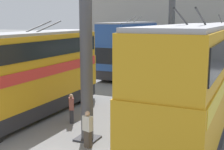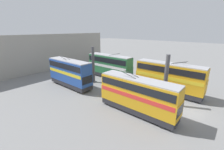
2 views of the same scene
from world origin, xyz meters
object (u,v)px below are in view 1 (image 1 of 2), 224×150
at_px(bus_right_mid, 31,69).
at_px(person_by_right_row, 71,108).
at_px(person_aisle_foreground, 88,128).
at_px(oil_drum, 176,89).
at_px(person_aisle_midway, 136,92).
at_px(bus_left_near, 195,79).
at_px(bus_right_far, 129,45).
at_px(person_by_left_row, 155,113).

xyz_separation_m(bus_right_mid, person_by_right_row, (-0.08, -2.58, -1.87)).
distance_m(person_aisle_foreground, oil_drum, 10.94).
bearing_deg(bus_right_mid, oil_drum, -36.57).
bearing_deg(person_aisle_midway, person_by_right_row, -148.58).
height_order(bus_left_near, bus_right_mid, bus_left_near).
relative_size(person_aisle_foreground, oil_drum, 1.74).
xyz_separation_m(bus_right_far, person_by_right_row, (-14.73, -2.58, -2.11)).
distance_m(bus_right_mid, person_aisle_foreground, 5.85).
bearing_deg(bus_right_far, bus_left_near, -149.54).
relative_size(bus_left_near, person_aisle_foreground, 6.96).
bearing_deg(person_by_right_row, oil_drum, -148.61).
xyz_separation_m(bus_left_near, person_aisle_foreground, (-1.96, 4.02, -2.11)).
distance_m(bus_right_mid, person_by_right_row, 3.19).
height_order(bus_right_mid, person_aisle_foreground, bus_right_mid).
bearing_deg(person_aisle_midway, bus_right_far, 78.39).
bearing_deg(oil_drum, bus_right_mid, 143.43).
height_order(bus_left_near, person_aisle_foreground, bus_left_near).
xyz_separation_m(bus_left_near, oil_drum, (8.90, 2.79, -2.49)).
bearing_deg(person_aisle_midway, bus_left_near, -83.44).
bearing_deg(person_by_right_row, person_aisle_midway, -148.75).
relative_size(bus_left_near, person_by_left_row, 6.25).
relative_size(person_aisle_midway, person_by_right_row, 1.10).
relative_size(person_aisle_foreground, person_aisle_midway, 0.94).
bearing_deg(bus_right_far, bus_right_mid, -180.00).
bearing_deg(bus_right_far, person_by_left_row, -153.86).
bearing_deg(bus_right_mid, person_aisle_foreground, -117.23).
xyz_separation_m(bus_right_mid, oil_drum, (8.32, -6.17, -2.22)).
height_order(person_aisle_foreground, person_by_left_row, person_by_left_row).
relative_size(bus_left_near, person_by_right_row, 7.17).
xyz_separation_m(bus_left_near, bus_right_far, (15.23, 8.96, -0.03)).
bearing_deg(bus_left_near, person_by_left_row, 62.09).
xyz_separation_m(bus_left_near, person_aisle_midway, (4.97, 4.46, -2.04)).
relative_size(bus_right_mid, person_aisle_midway, 6.12).
distance_m(person_aisle_midway, person_by_right_row, 4.86).
bearing_deg(person_by_left_row, person_by_right_row, -159.85).
xyz_separation_m(bus_right_far, person_aisle_midway, (-10.26, -4.50, -2.02)).
bearing_deg(person_aisle_foreground, oil_drum, -169.65).
xyz_separation_m(person_by_right_row, person_by_left_row, (0.55, -4.37, 0.14)).
xyz_separation_m(person_aisle_foreground, person_by_right_row, (2.47, 2.36, -0.03)).
distance_m(bus_right_far, person_by_left_row, 15.91).
relative_size(bus_right_far, oil_drum, 10.79).
bearing_deg(bus_left_near, oil_drum, 17.39).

